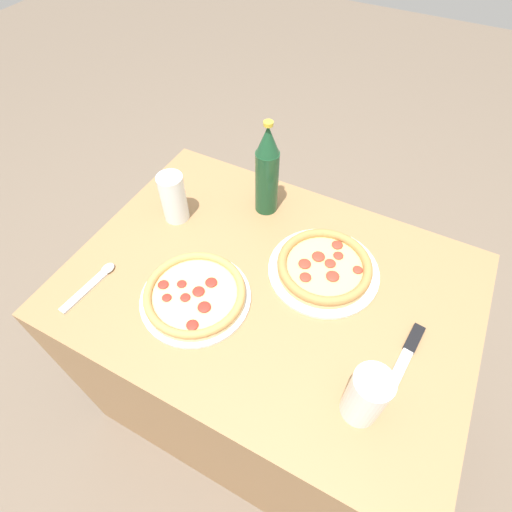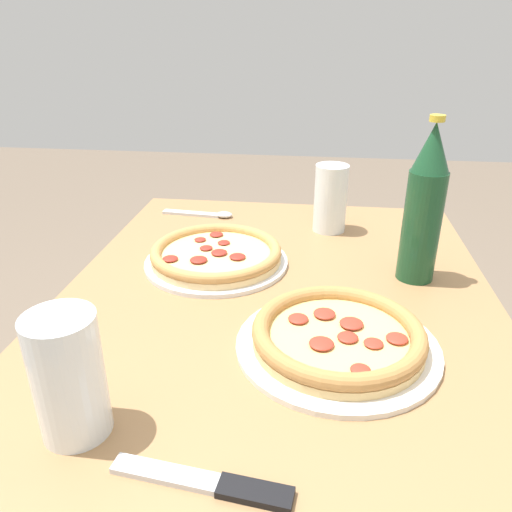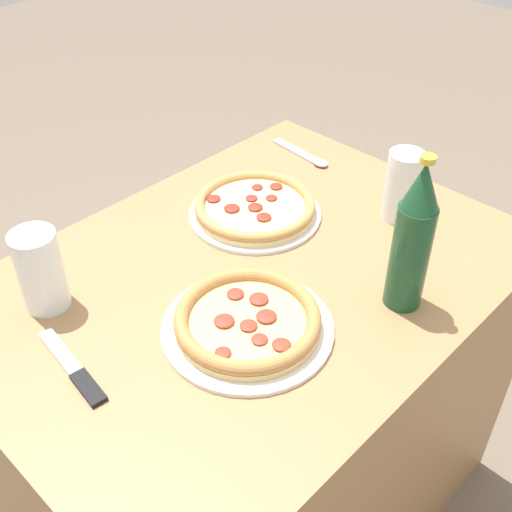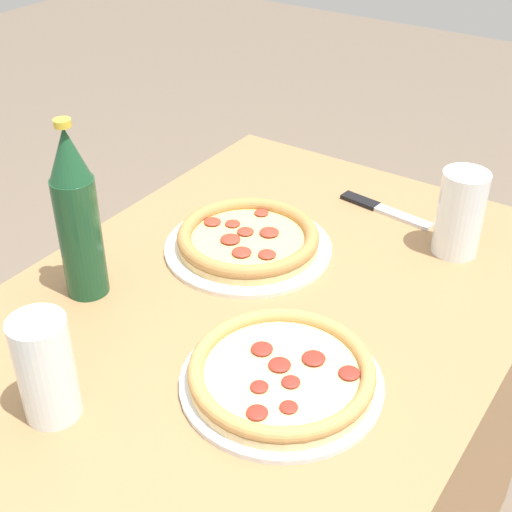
{
  "view_description": "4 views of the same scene",
  "coord_description": "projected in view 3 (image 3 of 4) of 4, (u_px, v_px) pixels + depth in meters",
  "views": [
    {
      "loc": [
        0.23,
        -0.51,
        1.54
      ],
      "look_at": [
        -0.04,
        0.0,
        0.81
      ],
      "focal_mm": 28.0,
      "sensor_mm": 36.0,
      "label": 1
    },
    {
      "loc": [
        0.68,
        0.05,
        1.14
      ],
      "look_at": [
        -0.05,
        -0.04,
        0.79
      ],
      "focal_mm": 35.0,
      "sensor_mm": 36.0,
      "label": 2
    },
    {
      "loc": [
        0.62,
        0.61,
        1.47
      ],
      "look_at": [
        0.01,
        0.02,
        0.79
      ],
      "focal_mm": 45.0,
      "sensor_mm": 36.0,
      "label": 3
    },
    {
      "loc": [
        -0.71,
        -0.47,
        1.38
      ],
      "look_at": [
        0.02,
        0.02,
        0.79
      ],
      "focal_mm": 50.0,
      "sensor_mm": 36.0,
      "label": 4
    }
  ],
  "objects": [
    {
      "name": "glass_mango_juice",
      "position": [
        402.0,
        188.0,
        1.24
      ],
      "size": [
        0.07,
        0.07,
        0.14
      ],
      "color": "white",
      "rests_on": "table"
    },
    {
      "name": "table",
      "position": [
        252.0,
        406.0,
        1.36
      ],
      "size": [
        0.98,
        0.71,
        0.73
      ],
      "color": "#997047",
      "rests_on": "ground_plane"
    },
    {
      "name": "beer_bottle",
      "position": [
        413.0,
        238.0,
        1.0
      ],
      "size": [
        0.06,
        0.06,
        0.28
      ],
      "color": "#194728",
      "rests_on": "table"
    },
    {
      "name": "ground_plane",
      "position": [
        252.0,
        500.0,
        1.59
      ],
      "size": [
        8.0,
        8.0,
        0.0
      ],
      "primitive_type": "plane",
      "color": "#6B5B4C"
    },
    {
      "name": "pizza_margherita",
      "position": [
        248.0,
        322.0,
        1.01
      ],
      "size": [
        0.28,
        0.28,
        0.04
      ],
      "color": "silver",
      "rests_on": "table"
    },
    {
      "name": "pizza_salami",
      "position": [
        255.0,
        208.0,
        1.27
      ],
      "size": [
        0.26,
        0.26,
        0.04
      ],
      "color": "silver",
      "rests_on": "table"
    },
    {
      "name": "glass_cola",
      "position": [
        41.0,
        274.0,
        1.04
      ],
      "size": [
        0.07,
        0.07,
        0.14
      ],
      "color": "white",
      "rests_on": "table"
    },
    {
      "name": "spoon",
      "position": [
        307.0,
        156.0,
        1.45
      ],
      "size": [
        0.04,
        0.17,
        0.01
      ],
      "color": "silver",
      "rests_on": "table"
    },
    {
      "name": "knife",
      "position": [
        74.0,
        369.0,
        0.96
      ],
      "size": [
        0.05,
        0.18,
        0.01
      ],
      "color": "black",
      "rests_on": "table"
    }
  ]
}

